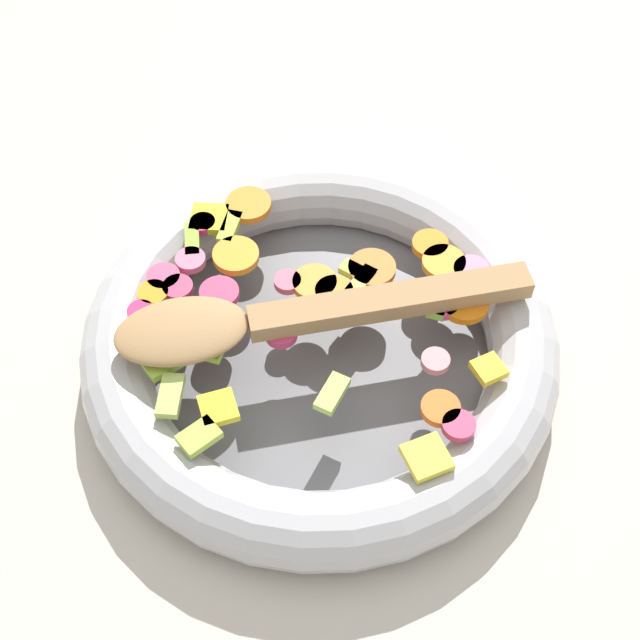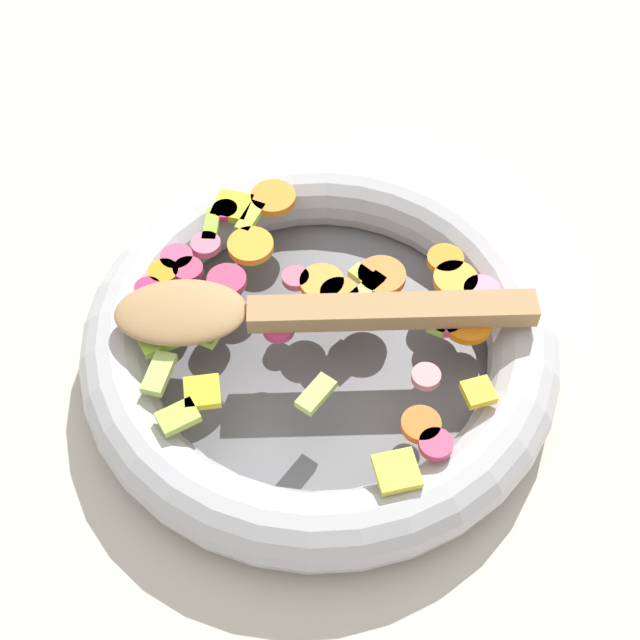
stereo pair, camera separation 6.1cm
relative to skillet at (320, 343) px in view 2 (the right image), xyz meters
The scene contains 4 objects.
ground_plane 0.02m from the skillet, ahead, with size 4.00×4.00×0.00m, color beige.
skillet is the anchor object (origin of this frame).
chopped_vegetables 0.04m from the skillet, 78.75° to the right, with size 0.26×0.26×0.01m.
wooden_spoon 0.05m from the skillet, ahead, with size 0.29×0.06×0.01m.
Camera 2 is at (-0.02, 0.36, 0.54)m, focal length 50.00 mm.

